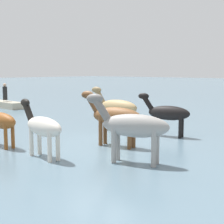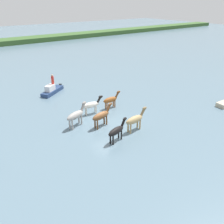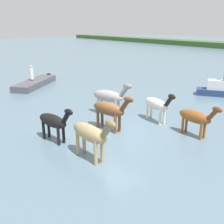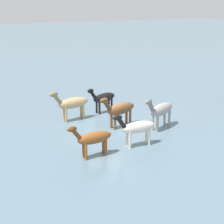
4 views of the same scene
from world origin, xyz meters
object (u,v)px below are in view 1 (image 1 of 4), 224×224
object	(u,v)px
horse_rear_stallion	(0,120)
horse_dark_mare	(167,113)
boat_motor_center	(6,105)
horse_lead	(132,126)
horse_chestnut_trailing	(42,127)
horse_mid_herd	(117,107)
horse_pinto_flank	(115,117)
person_boatman_standing	(5,92)

from	to	relation	value
horse_rear_stallion	horse_dark_mare	size ratio (longest dim) A/B	0.96
horse_dark_mare	boat_motor_center	xyz separation A→B (m)	(14.54, -1.41, -0.81)
horse_rear_stallion	horse_lead	world-z (taller)	horse_lead
horse_chestnut_trailing	horse_lead	world-z (taller)	horse_lead
horse_rear_stallion	horse_mid_herd	xyz separation A→B (m)	(-1.07, -5.09, 0.13)
horse_chestnut_trailing	horse_dark_mare	size ratio (longest dim) A/B	1.02
horse_pinto_flank	person_boatman_standing	bearing A→B (deg)	-28.00
horse_rear_stallion	person_boatman_standing	world-z (taller)	person_boatman_standing
horse_pinto_flank	horse_rear_stallion	world-z (taller)	horse_pinto_flank
person_boatman_standing	horse_chestnut_trailing	bearing A→B (deg)	153.03
horse_rear_stallion	horse_mid_herd	world-z (taller)	horse_mid_herd
horse_chestnut_trailing	horse_dark_mare	world-z (taller)	horse_chestnut_trailing
horse_mid_herd	horse_lead	distance (m)	5.31
horse_mid_herd	horse_pinto_flank	bearing A→B (deg)	125.03
horse_mid_herd	person_boatman_standing	xyz separation A→B (m)	(12.23, -1.86, 0.03)
horse_chestnut_trailing	boat_motor_center	bearing A→B (deg)	-20.85
horse_pinto_flank	horse_lead	bearing A→B (deg)	132.50
horse_rear_stallion	horse_dark_mare	bearing A→B (deg)	-121.50
horse_lead	horse_rear_stallion	bearing A→B (deg)	-3.49
horse_pinto_flank	person_boatman_standing	distance (m)	14.79
horse_rear_stallion	boat_motor_center	distance (m)	13.14
boat_motor_center	person_boatman_standing	bearing A→B (deg)	162.69
horse_chestnut_trailing	horse_mid_herd	bearing A→B (deg)	-68.86
horse_rear_stallion	boat_motor_center	xyz separation A→B (m)	(11.13, -6.94, -0.78)
horse_lead	person_boatman_standing	bearing A→B (deg)	-38.53
horse_dark_mare	person_boatman_standing	distance (m)	14.64
horse_lead	person_boatman_standing	distance (m)	16.97
horse_chestnut_trailing	person_boatman_standing	world-z (taller)	horse_chestnut_trailing
horse_mid_herd	boat_motor_center	distance (m)	12.37
horse_rear_stallion	boat_motor_center	world-z (taller)	horse_rear_stallion
horse_pinto_flank	horse_chestnut_trailing	xyz separation A→B (m)	(0.59, 2.70, -0.09)
person_boatman_standing	horse_lead	bearing A→B (deg)	160.88
horse_mid_herd	person_boatman_standing	world-z (taller)	horse_mid_herd
horse_pinto_flank	boat_motor_center	distance (m)	14.78
horse_mid_herd	boat_motor_center	size ratio (longest dim) A/B	0.67
person_boatman_standing	horse_mid_herd	bearing A→B (deg)	171.37
horse_rear_stallion	person_boatman_standing	bearing A→B (deg)	-31.75
horse_rear_stallion	horse_chestnut_trailing	size ratio (longest dim) A/B	0.94
horse_rear_stallion	boat_motor_center	bearing A→B (deg)	-31.78
horse_pinto_flank	person_boatman_standing	size ratio (longest dim) A/B	2.11
horse_pinto_flank	horse_mid_herd	size ratio (longest dim) A/B	1.00
horse_pinto_flank	boat_motor_center	xyz separation A→B (m)	(14.15, -4.20, -0.92)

